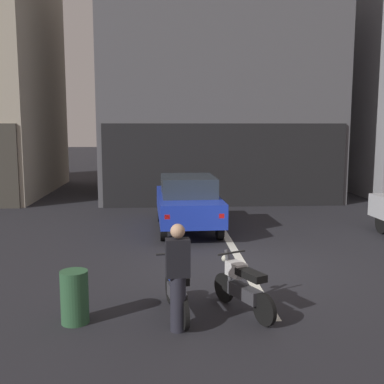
{
  "coord_description": "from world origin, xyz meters",
  "views": [
    {
      "loc": [
        -1.8,
        -10.02,
        3.11
      ],
      "look_at": [
        -1.03,
        2.0,
        1.4
      ],
      "focal_mm": 43.69,
      "sensor_mm": 36.0,
      "label": 1
    }
  ],
  "objects": [
    {
      "name": "ground_plane",
      "position": [
        0.0,
        0.0,
        0.0
      ],
      "size": [
        120.0,
        120.0,
        0.0
      ],
      "primitive_type": "plane",
      "color": "#232328"
    },
    {
      "name": "lane_centre_line",
      "position": [
        0.0,
        6.0,
        0.0
      ],
      "size": [
        0.2,
        18.0,
        0.01
      ],
      "primitive_type": "cube",
      "color": "silver",
      "rests_on": "ground"
    },
    {
      "name": "building_mid_block",
      "position": [
        0.62,
        12.2,
        5.09
      ],
      "size": [
        9.74,
        8.99,
        10.2
      ],
      "color": "#56565B",
      "rests_on": "ground"
    },
    {
      "name": "car_blue_crossing_near",
      "position": [
        -1.04,
        3.75,
        0.89
      ],
      "size": [
        1.89,
        4.16,
        1.64
      ],
      "color": "black",
      "rests_on": "ground"
    },
    {
      "name": "motorcycle_blue_row_leftmost",
      "position": [
        -1.59,
        -2.62,
        0.46
      ],
      "size": [
        0.55,
        1.66,
        0.98
      ],
      "color": "black",
      "rests_on": "ground"
    },
    {
      "name": "motorcycle_white_row_left_mid",
      "position": [
        -0.48,
        -2.6,
        0.46
      ],
      "size": [
        0.8,
        1.53,
        0.98
      ],
      "color": "black",
      "rests_on": "ground"
    },
    {
      "name": "person_by_motorcycles",
      "position": [
        -1.58,
        -3.23,
        0.86
      ],
      "size": [
        0.38,
        0.25,
        1.67
      ],
      "color": "#23232D",
      "rests_on": "ground"
    },
    {
      "name": "trash_bin",
      "position": [
        -3.2,
        -2.84,
        0.42
      ],
      "size": [
        0.44,
        0.44,
        0.85
      ],
      "primitive_type": "cylinder",
      "color": "#2D5938",
      "rests_on": "ground"
    }
  ]
}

